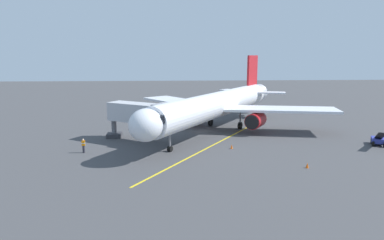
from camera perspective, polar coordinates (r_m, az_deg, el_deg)
The scene contains 8 objects.
ground_plane at distance 52.64m, azimuth 2.22°, elevation -1.97°, with size 220.00×220.00×0.00m, color #424244.
apron_lead_in_line at distance 47.74m, azimuth 5.14°, elevation -3.31°, with size 0.24×40.00×0.01m, color yellow.
airplane at distance 53.06m, azimuth 4.35°, elevation 2.50°, with size 30.48×35.73×11.50m.
jet_bridge at distance 46.19m, azimuth -7.65°, elevation 0.93°, with size 10.61×8.06×5.40m.
ground_crew_marshaller at distance 43.22m, azimuth -17.50°, elevation -4.04°, with size 0.41×0.27×1.71m.
belt_loader_near_nose at distance 50.80m, azimuth 28.42°, elevation -2.90°, with size 3.05×4.65×2.32m.
safety_cone_nose_left at distance 43.43m, azimuth 6.56°, elevation -4.38°, with size 0.32×0.32×0.55m, color #F2590F.
safety_cone_nose_right at distance 37.85m, azimuth 18.51°, elevation -7.13°, with size 0.32×0.32×0.55m, color #F2590F.
Camera 1 is at (5.30, 51.11, 11.43)m, focal length 32.27 mm.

